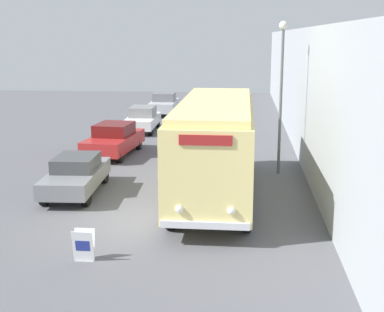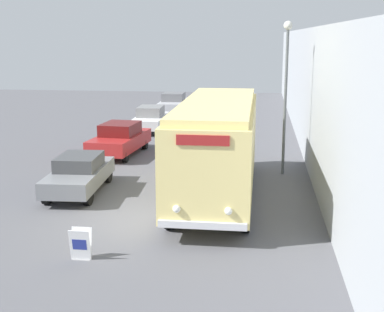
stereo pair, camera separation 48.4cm
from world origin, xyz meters
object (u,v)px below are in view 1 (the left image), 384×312
sign_board (84,246)px  parked_car_distant (164,104)px  streetlamp (282,76)px  parked_car_near (76,174)px  parked_car_far (143,119)px  vintage_bus (215,143)px  parked_car_mid (114,139)px

sign_board → parked_car_distant: bearing=94.1°
streetlamp → parked_car_distant: bearing=113.9°
parked_car_near → parked_car_distant: (0.20, 20.61, 0.08)m
parked_car_far → streetlamp: bearing=-52.6°
vintage_bus → parked_car_distant: 21.21m
parked_car_far → vintage_bus: bearing=-69.9°
parked_car_near → parked_car_far: (-0.08, 13.52, 0.03)m
sign_board → parked_car_mid: (-2.28, 12.59, 0.38)m
parked_car_mid → sign_board: bearing=-74.5°
vintage_bus → parked_car_mid: 8.58m
parked_car_mid → parked_car_distant: parked_car_distant is taller
parked_car_distant → vintage_bus: bearing=-76.9°
parked_car_near → parked_car_mid: 6.63m
sign_board → parked_car_far: 19.61m
vintage_bus → streetlamp: bearing=56.2°
vintage_bus → sign_board: 6.93m
streetlamp → parked_car_near: (-7.67, -3.78, -3.39)m
sign_board → vintage_bus: bearing=62.8°
vintage_bus → parked_car_mid: size_ratio=2.12×
vintage_bus → parked_car_near: vintage_bus is taller
parked_car_near → parked_car_mid: bearing=88.9°
streetlamp → parked_car_far: 12.89m
vintage_bus → sign_board: size_ratio=11.47×
streetlamp → parked_car_distant: 18.71m
sign_board → parked_car_mid: bearing=100.3°
vintage_bus → parked_car_mid: (-5.36, 6.59, -1.21)m
parked_car_distant → parked_car_near: bearing=-91.0°
streetlamp → parked_car_distant: size_ratio=1.47×
parked_car_mid → parked_car_far: (0.12, 6.90, -0.02)m
sign_board → parked_car_far: parked_car_far is taller
streetlamp → parked_car_distant: streetlamp is taller
parked_car_far → parked_car_distant: parked_car_distant is taller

